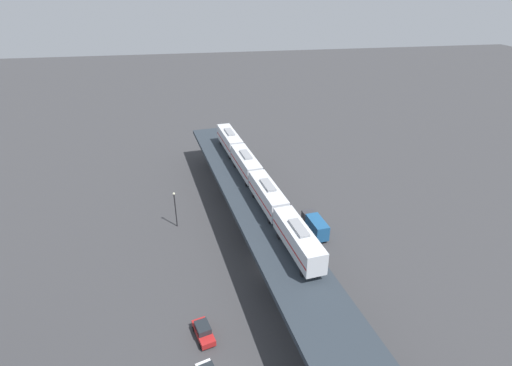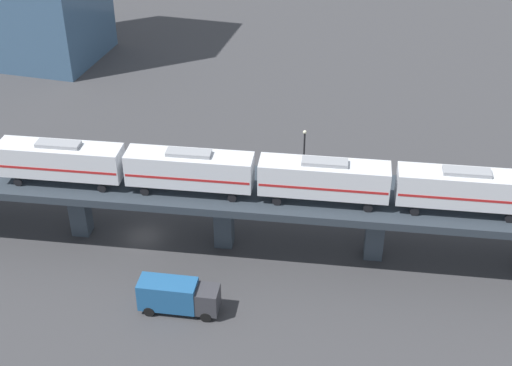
# 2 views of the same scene
# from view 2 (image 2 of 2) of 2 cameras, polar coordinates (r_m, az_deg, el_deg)

# --- Properties ---
(ground_plane) EXTENTS (400.00, 400.00, 0.00)m
(ground_plane) POSITION_cam_2_polar(r_m,az_deg,el_deg) (74.91, -8.97, -4.26)
(ground_plane) COLOR #38383A
(elevated_viaduct) EXTENTS (19.99, 92.32, 7.00)m
(elevated_viaduct) POSITION_cam_2_polar(r_m,az_deg,el_deg) (71.46, -9.25, -0.40)
(elevated_viaduct) COLOR #283039
(elevated_viaduct) RESTS_ON ground
(subway_train) EXTENTS (9.10, 49.75, 4.45)m
(subway_train) POSITION_cam_2_polar(r_m,az_deg,el_deg) (66.17, -0.00, 0.76)
(subway_train) COLOR silver
(subway_train) RESTS_ON elevated_viaduct
(street_car_white) EXTENTS (2.99, 4.73, 1.89)m
(street_car_white) POSITION_cam_2_polar(r_m,az_deg,el_deg) (90.29, -17.40, 2.16)
(street_car_white) COLOR silver
(street_car_white) RESTS_ON ground
(street_car_red) EXTENTS (2.87, 4.71, 1.89)m
(street_car_red) POSITION_cam_2_polar(r_m,az_deg,el_deg) (87.40, -13.64, 1.73)
(street_car_red) COLOR #AD1E1E
(street_car_red) RESTS_ON ground
(delivery_truck) EXTENTS (3.04, 7.40, 3.20)m
(delivery_truck) POSITION_cam_2_polar(r_m,az_deg,el_deg) (64.66, -6.29, -8.94)
(delivery_truck) COLOR #333338
(delivery_truck) RESTS_ON ground
(street_lamp) EXTENTS (0.44, 0.44, 6.94)m
(street_lamp) POSITION_cam_2_polar(r_m,az_deg,el_deg) (80.52, 3.86, 2.44)
(street_lamp) COLOR black
(street_lamp) RESTS_ON ground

